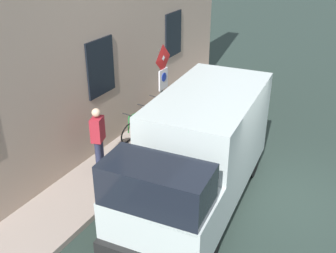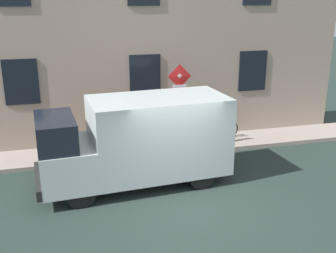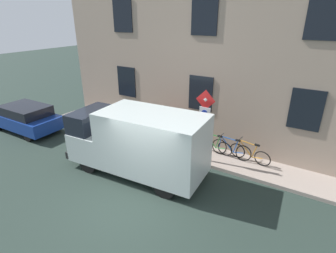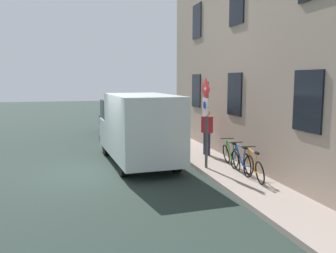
{
  "view_description": "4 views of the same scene",
  "coord_description": "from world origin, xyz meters",
  "px_view_note": "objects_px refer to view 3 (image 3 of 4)",
  "views": [
    {
      "loc": [
        -1.48,
        8.12,
        5.8
      ],
      "look_at": [
        2.76,
        0.22,
        1.36
      ],
      "focal_mm": 43.19,
      "sensor_mm": 36.0,
      "label": 1
    },
    {
      "loc": [
        -8.98,
        2.84,
        5.13
      ],
      "look_at": [
        2.8,
        -0.28,
        1.25
      ],
      "focal_mm": 43.49,
      "sensor_mm": 36.0,
      "label": 2
    },
    {
      "loc": [
        -5.32,
        -4.63,
        5.62
      ],
      "look_at": [
        3.34,
        0.7,
        1.34
      ],
      "focal_mm": 28.4,
      "sensor_mm": 36.0,
      "label": 3
    },
    {
      "loc": [
        -0.58,
        -11.7,
        3.02
      ],
      "look_at": [
        2.71,
        0.98,
        1.3
      ],
      "focal_mm": 38.51,
      "sensor_mm": 36.0,
      "label": 4
    }
  ],
  "objects_px": {
    "parked_hatchback": "(25,117)",
    "bicycle_blue": "(231,149)",
    "pedestrian": "(172,123)",
    "bicycle_green": "(214,144)",
    "bicycle_orange": "(250,154)",
    "sign_post_stacked": "(205,116)",
    "delivery_van": "(139,141)"
  },
  "relations": [
    {
      "from": "delivery_van",
      "to": "pedestrian",
      "type": "height_order",
      "value": "delivery_van"
    },
    {
      "from": "bicycle_blue",
      "to": "bicycle_green",
      "type": "height_order",
      "value": "same"
    },
    {
      "from": "sign_post_stacked",
      "to": "delivery_van",
      "type": "height_order",
      "value": "sign_post_stacked"
    },
    {
      "from": "parked_hatchback",
      "to": "pedestrian",
      "type": "height_order",
      "value": "pedestrian"
    },
    {
      "from": "bicycle_blue",
      "to": "pedestrian",
      "type": "relative_size",
      "value": 1.0
    },
    {
      "from": "parked_hatchback",
      "to": "bicycle_blue",
      "type": "height_order",
      "value": "parked_hatchback"
    },
    {
      "from": "pedestrian",
      "to": "bicycle_green",
      "type": "bearing_deg",
      "value": -105.42
    },
    {
      "from": "pedestrian",
      "to": "delivery_van",
      "type": "bearing_deg",
      "value": 166.38
    },
    {
      "from": "bicycle_orange",
      "to": "bicycle_green",
      "type": "relative_size",
      "value": 1.0
    },
    {
      "from": "delivery_van",
      "to": "pedestrian",
      "type": "relative_size",
      "value": 3.17
    },
    {
      "from": "bicycle_green",
      "to": "sign_post_stacked",
      "type": "bearing_deg",
      "value": 88.55
    },
    {
      "from": "bicycle_green",
      "to": "pedestrian",
      "type": "bearing_deg",
      "value": 8.42
    },
    {
      "from": "parked_hatchback",
      "to": "bicycle_blue",
      "type": "bearing_deg",
      "value": -166.51
    },
    {
      "from": "parked_hatchback",
      "to": "bicycle_green",
      "type": "relative_size",
      "value": 2.35
    },
    {
      "from": "bicycle_blue",
      "to": "pedestrian",
      "type": "bearing_deg",
      "value": 4.51
    },
    {
      "from": "bicycle_green",
      "to": "bicycle_orange",
      "type": "bearing_deg",
      "value": -173.66
    },
    {
      "from": "delivery_van",
      "to": "bicycle_blue",
      "type": "height_order",
      "value": "delivery_van"
    },
    {
      "from": "sign_post_stacked",
      "to": "bicycle_green",
      "type": "bearing_deg",
      "value": -7.79
    },
    {
      "from": "delivery_van",
      "to": "parked_hatchback",
      "type": "height_order",
      "value": "delivery_van"
    },
    {
      "from": "bicycle_orange",
      "to": "pedestrian",
      "type": "distance_m",
      "value": 3.63
    },
    {
      "from": "bicycle_blue",
      "to": "pedestrian",
      "type": "height_order",
      "value": "pedestrian"
    },
    {
      "from": "bicycle_green",
      "to": "pedestrian",
      "type": "xyz_separation_m",
      "value": [
        -0.07,
        2.05,
        0.56
      ]
    },
    {
      "from": "parked_hatchback",
      "to": "pedestrian",
      "type": "relative_size",
      "value": 2.34
    },
    {
      "from": "sign_post_stacked",
      "to": "delivery_van",
      "type": "distance_m",
      "value": 2.68
    },
    {
      "from": "delivery_van",
      "to": "parked_hatchback",
      "type": "distance_m",
      "value": 7.52
    },
    {
      "from": "parked_hatchback",
      "to": "bicycle_orange",
      "type": "distance_m",
      "value": 11.21
    },
    {
      "from": "sign_post_stacked",
      "to": "parked_hatchback",
      "type": "bearing_deg",
      "value": 100.78
    },
    {
      "from": "bicycle_orange",
      "to": "bicycle_blue",
      "type": "distance_m",
      "value": 0.77
    },
    {
      "from": "delivery_van",
      "to": "bicycle_green",
      "type": "relative_size",
      "value": 3.18
    },
    {
      "from": "bicycle_orange",
      "to": "pedestrian",
      "type": "xyz_separation_m",
      "value": [
        -0.07,
        3.58,
        0.56
      ]
    },
    {
      "from": "delivery_van",
      "to": "bicycle_orange",
      "type": "height_order",
      "value": "delivery_van"
    },
    {
      "from": "parked_hatchback",
      "to": "pedestrian",
      "type": "bearing_deg",
      "value": -161.82
    }
  ]
}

